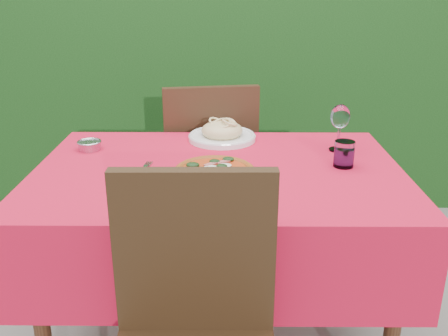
{
  "coord_description": "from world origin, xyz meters",
  "views": [
    {
      "loc": [
        0.03,
        -1.6,
        1.35
      ],
      "look_at": [
        0.02,
        -0.05,
        0.77
      ],
      "focal_mm": 40.0,
      "sensor_mm": 36.0,
      "label": 1
    }
  ],
  "objects_px": {
    "pizza_plate": "(215,174)",
    "wine_glass": "(340,118)",
    "water_glass": "(344,155)",
    "fork": "(140,173)",
    "chair_far": "(209,165)",
    "steel_ramekin": "(90,146)",
    "pasta_plate": "(222,133)",
    "chair_near": "(194,332)"
  },
  "relations": [
    {
      "from": "pizza_plate",
      "to": "wine_glass",
      "type": "xyz_separation_m",
      "value": [
        0.46,
        0.31,
        0.1
      ]
    },
    {
      "from": "fork",
      "to": "pasta_plate",
      "type": "bearing_deg",
      "value": 63.29
    },
    {
      "from": "chair_far",
      "to": "pizza_plate",
      "type": "height_order",
      "value": "chair_far"
    },
    {
      "from": "pizza_plate",
      "to": "wine_glass",
      "type": "relative_size",
      "value": 1.87
    },
    {
      "from": "chair_far",
      "to": "water_glass",
      "type": "distance_m",
      "value": 0.81
    },
    {
      "from": "wine_glass",
      "to": "fork",
      "type": "distance_m",
      "value": 0.76
    },
    {
      "from": "fork",
      "to": "steel_ramekin",
      "type": "height_order",
      "value": "steel_ramekin"
    },
    {
      "from": "water_glass",
      "to": "fork",
      "type": "bearing_deg",
      "value": -173.72
    },
    {
      "from": "pasta_plate",
      "to": "pizza_plate",
      "type": "bearing_deg",
      "value": -92.47
    },
    {
      "from": "pizza_plate",
      "to": "steel_ramekin",
      "type": "relative_size",
      "value": 4.01
    },
    {
      "from": "pasta_plate",
      "to": "fork",
      "type": "distance_m",
      "value": 0.47
    },
    {
      "from": "pizza_plate",
      "to": "chair_near",
      "type": "bearing_deg",
      "value": -95.19
    },
    {
      "from": "fork",
      "to": "pizza_plate",
      "type": "bearing_deg",
      "value": -5.24
    },
    {
      "from": "chair_far",
      "to": "pizza_plate",
      "type": "xyz_separation_m",
      "value": [
        0.05,
        -0.73,
        0.24
      ]
    },
    {
      "from": "chair_near",
      "to": "pizza_plate",
      "type": "height_order",
      "value": "chair_near"
    },
    {
      "from": "chair_far",
      "to": "pasta_plate",
      "type": "distance_m",
      "value": 0.39
    },
    {
      "from": "chair_near",
      "to": "pasta_plate",
      "type": "bearing_deg",
      "value": 85.56
    },
    {
      "from": "steel_ramekin",
      "to": "fork",
      "type": "bearing_deg",
      "value": -47.09
    },
    {
      "from": "chair_near",
      "to": "water_glass",
      "type": "xyz_separation_m",
      "value": [
        0.48,
        0.6,
        0.26
      ]
    },
    {
      "from": "wine_glass",
      "to": "steel_ramekin",
      "type": "height_order",
      "value": "wine_glass"
    },
    {
      "from": "chair_far",
      "to": "pizza_plate",
      "type": "bearing_deg",
      "value": 84.38
    },
    {
      "from": "pizza_plate",
      "to": "wine_glass",
      "type": "distance_m",
      "value": 0.56
    },
    {
      "from": "chair_near",
      "to": "chair_far",
      "type": "relative_size",
      "value": 1.0
    },
    {
      "from": "water_glass",
      "to": "wine_glass",
      "type": "xyz_separation_m",
      "value": [
        0.02,
        0.17,
        0.08
      ]
    },
    {
      "from": "pizza_plate",
      "to": "water_glass",
      "type": "xyz_separation_m",
      "value": [
        0.44,
        0.14,
        0.02
      ]
    },
    {
      "from": "chair_far",
      "to": "chair_near",
      "type": "bearing_deg",
      "value": 80.97
    },
    {
      "from": "wine_glass",
      "to": "steel_ramekin",
      "type": "xyz_separation_m",
      "value": [
        -0.94,
        0.0,
        -0.11
      ]
    },
    {
      "from": "chair_near",
      "to": "water_glass",
      "type": "distance_m",
      "value": 0.81
    },
    {
      "from": "wine_glass",
      "to": "steel_ramekin",
      "type": "relative_size",
      "value": 2.14
    },
    {
      "from": "pizza_plate",
      "to": "fork",
      "type": "distance_m",
      "value": 0.26
    },
    {
      "from": "pizza_plate",
      "to": "water_glass",
      "type": "bearing_deg",
      "value": 17.33
    },
    {
      "from": "water_glass",
      "to": "steel_ramekin",
      "type": "distance_m",
      "value": 0.94
    },
    {
      "from": "water_glass",
      "to": "pasta_plate",
      "type": "bearing_deg",
      "value": 144.36
    },
    {
      "from": "chair_far",
      "to": "fork",
      "type": "bearing_deg",
      "value": 63.83
    },
    {
      "from": "chair_far",
      "to": "steel_ramekin",
      "type": "bearing_deg",
      "value": 34.58
    },
    {
      "from": "chair_near",
      "to": "chair_far",
      "type": "bearing_deg",
      "value": 89.61
    },
    {
      "from": "pizza_plate",
      "to": "wine_glass",
      "type": "bearing_deg",
      "value": 34.17
    },
    {
      "from": "pasta_plate",
      "to": "fork",
      "type": "xyz_separation_m",
      "value": [
        -0.27,
        -0.38,
        -0.02
      ]
    },
    {
      "from": "pizza_plate",
      "to": "pasta_plate",
      "type": "bearing_deg",
      "value": 87.53
    },
    {
      "from": "chair_far",
      "to": "pasta_plate",
      "type": "height_order",
      "value": "chair_far"
    },
    {
      "from": "chair_near",
      "to": "steel_ramekin",
      "type": "bearing_deg",
      "value": 119.03
    },
    {
      "from": "wine_glass",
      "to": "steel_ramekin",
      "type": "bearing_deg",
      "value": 179.93
    }
  ]
}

